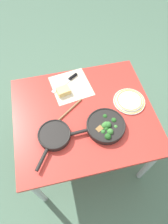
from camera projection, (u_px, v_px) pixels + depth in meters
name	position (u px, v px, depth m)	size (l,w,h in m)	color
ground_plane	(84.00, 149.00, 2.11)	(14.00, 14.00, 0.00)	#51755B
dining_table_red	(84.00, 119.00, 1.57)	(1.05, 0.91, 0.73)	red
skillet_broccoli	(105.00, 126.00, 1.41)	(0.42, 0.28, 0.07)	black
skillet_eggs	(54.00, 136.00, 1.37)	(0.27, 0.34, 0.05)	black
wooden_spoon	(59.00, 120.00, 1.46)	(0.35, 0.26, 0.02)	#996B42
parchment_sheet	(71.00, 86.00, 1.64)	(0.35, 0.35, 0.00)	beige
grater_knife	(68.00, 80.00, 1.66)	(0.24, 0.17, 0.02)	silver
cheese_block	(63.00, 91.00, 1.58)	(0.11, 0.09, 0.05)	#EFD67A
dinner_plate_stack	(129.00, 101.00, 1.54)	(0.25, 0.25, 0.03)	silver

